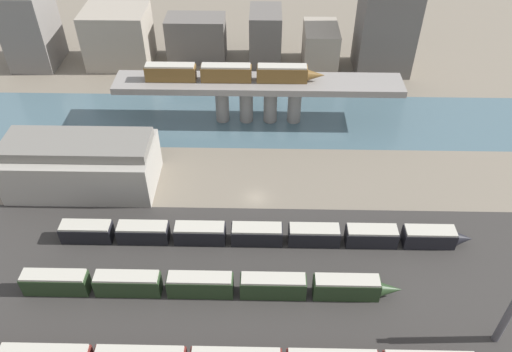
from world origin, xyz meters
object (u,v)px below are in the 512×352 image
Objects in this scene: train_on_bridge at (232,73)px; train_yard_mid at (207,285)px; warehouse_building at (82,164)px; train_yard_far at (264,234)px; signal_tower at (509,314)px.

train_yard_mid is (-1.39, -50.15, -10.48)m from train_on_bridge.
warehouse_building is (-28.53, -23.78, -7.31)m from train_on_bridge.
train_yard_far is 39.92m from signal_tower.
train_on_bridge is 37.86m from warehouse_building.
signal_tower is at bearing -9.73° from train_yard_mid.
train_yard_far is at bearing 151.47° from signal_tower.
signal_tower reaches higher than train_yard_far.
train_yard_mid is at bearing -44.18° from warehouse_building.
train_on_bridge is 51.26m from train_yard_mid.
train_yard_mid is 4.52× the size of signal_tower.
train_on_bridge is at bearing 88.41° from train_yard_mid.
train_on_bridge is 1.40× the size of warehouse_building.
train_yard_mid is at bearing 170.27° from signal_tower.
warehouse_building is 78.62m from signal_tower.
train_yard_far is at bearing 51.88° from train_yard_mid.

